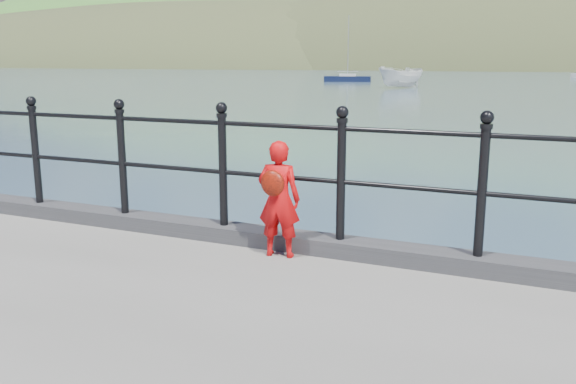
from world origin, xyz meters
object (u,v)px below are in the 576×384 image
at_px(railing, 279,161).
at_px(sailboat_left, 347,79).
at_px(child, 279,198).
at_px(launch_white, 401,77).

xyz_separation_m(railing, sailboat_left, (-22.67, 70.67, -1.49)).
distance_m(railing, child, 0.40).
bearing_deg(launch_white, child, -44.14).
bearing_deg(railing, launch_white, 102.34).
relative_size(child, sailboat_left, 0.12).
height_order(child, sailboat_left, sailboat_left).
xyz_separation_m(railing, child, (0.11, -0.26, -0.29)).
height_order(launch_white, sailboat_left, sailboat_left).
height_order(child, launch_white, launch_white).
bearing_deg(sailboat_left, railing, -86.89).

